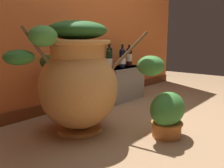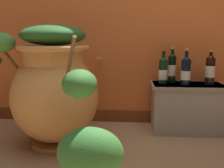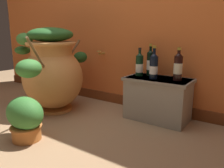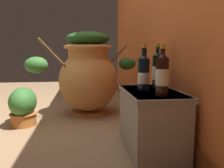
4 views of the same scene
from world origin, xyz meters
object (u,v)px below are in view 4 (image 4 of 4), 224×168
(wine_bottle_middle, at_px, (145,71))
(potted_shrub, at_px, (23,106))
(terracotta_urn, at_px, (88,74))
(wine_bottle_left, at_px, (157,69))
(wine_bottle_right, at_px, (144,72))
(wine_bottle_back, at_px, (162,73))

(wine_bottle_middle, height_order, potted_shrub, wine_bottle_middle)
(terracotta_urn, relative_size, wine_bottle_left, 3.52)
(wine_bottle_right, xyz_separation_m, wine_bottle_back, (0.21, 0.05, 0.01))
(wine_bottle_left, distance_m, wine_bottle_right, 0.16)
(wine_bottle_right, xyz_separation_m, potted_shrub, (-0.65, -0.96, -0.36))
(wine_bottle_middle, height_order, wine_bottle_right, wine_bottle_right)
(wine_bottle_back, height_order, potted_shrub, wine_bottle_back)
(wine_bottle_back, bearing_deg, wine_bottle_right, -165.78)
(wine_bottle_middle, bearing_deg, potted_shrub, -114.85)
(terracotta_urn, distance_m, potted_shrub, 0.76)
(wine_bottle_left, relative_size, wine_bottle_right, 1.03)
(wine_bottle_right, bearing_deg, wine_bottle_middle, 162.29)
(wine_bottle_left, xyz_separation_m, potted_shrub, (-0.56, -1.09, -0.37))
(wine_bottle_left, xyz_separation_m, wine_bottle_back, (0.31, -0.07, -0.00))
(wine_bottle_middle, xyz_separation_m, wine_bottle_back, (0.40, -0.00, 0.02))
(wine_bottle_middle, distance_m, potted_shrub, 1.18)
(wine_bottle_middle, bearing_deg, wine_bottle_back, -0.54)
(wine_bottle_back, bearing_deg, wine_bottle_middle, 179.46)
(terracotta_urn, distance_m, wine_bottle_right, 1.09)
(potted_shrub, bearing_deg, terracotta_urn, 121.23)
(wine_bottle_right, relative_size, potted_shrub, 0.87)
(wine_bottle_left, distance_m, wine_bottle_back, 0.32)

